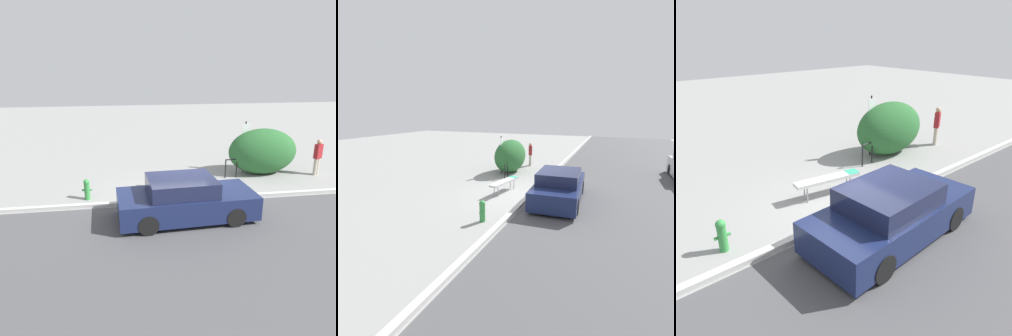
% 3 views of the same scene
% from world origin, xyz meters
% --- Properties ---
extents(ground_plane, '(60.00, 60.00, 0.00)m').
position_xyz_m(ground_plane, '(0.00, 0.00, 0.00)').
color(ground_plane, gray).
extents(road_strip, '(60.00, 10.00, 0.01)m').
position_xyz_m(road_strip, '(0.00, -5.15, 0.00)').
color(road_strip, '#4C4C4F').
rests_on(road_strip, ground_plane).
extents(curb, '(60.00, 0.20, 0.13)m').
position_xyz_m(curb, '(0.00, 0.00, 0.07)').
color(curb, '#B7B7B2').
rests_on(curb, ground_plane).
extents(bench, '(2.05, 0.70, 0.58)m').
position_xyz_m(bench, '(0.13, 1.30, 0.52)').
color(bench, '#99999E').
rests_on(bench, ground_plane).
extents(bike_rack, '(0.55, 0.07, 0.83)m').
position_xyz_m(bike_rack, '(2.67, 2.27, 0.50)').
color(bike_rack, black).
rests_on(bike_rack, ground_plane).
extents(sign_post, '(0.36, 0.08, 2.30)m').
position_xyz_m(sign_post, '(3.49, 2.93, 1.38)').
color(sign_post, black).
rests_on(sign_post, ground_plane).
extents(fire_hydrant, '(0.36, 0.22, 0.77)m').
position_xyz_m(fire_hydrant, '(-3.24, 0.72, 0.41)').
color(fire_hydrant, '#338C3F').
rests_on(fire_hydrant, ground_plane).
extents(shrub_hedge, '(3.06, 1.71, 2.02)m').
position_xyz_m(shrub_hedge, '(4.20, 2.62, 1.01)').
color(shrub_hedge, '#28602D').
rests_on(shrub_hedge, ground_plane).
extents(pedestrian, '(0.41, 0.33, 1.60)m').
position_xyz_m(pedestrian, '(6.50, 2.04, 0.86)').
color(pedestrian, '#B7AD99').
rests_on(pedestrian, ground_plane).
extents(parked_car_near, '(4.32, 2.01, 1.35)m').
position_xyz_m(parked_car_near, '(-0.08, -1.31, 0.63)').
color(parked_car_near, black).
rests_on(parked_car_near, ground_plane).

